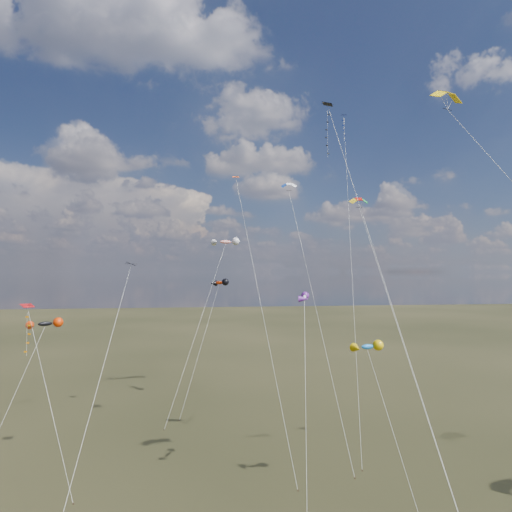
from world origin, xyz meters
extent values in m
cube|color=black|center=(7.31, 17.49, 34.56)|extent=(1.34, 1.36, 0.31)
cylinder|color=silver|center=(8.35, 6.88, 17.28)|extent=(2.11, 21.24, 34.57)
cube|color=#10124B|center=(14.72, 33.90, 39.48)|extent=(0.97, 0.95, 0.33)
cylinder|color=silver|center=(11.61, 22.82, 19.74)|extent=(6.26, 22.19, 39.49)
cube|color=#332316|center=(8.49, 11.74, 0.06)|extent=(0.10, 0.10, 0.12)
cube|color=black|center=(-11.79, 15.33, 18.14)|extent=(0.84, 0.88, 0.30)
cylinder|color=silver|center=(-13.15, 8.01, 9.07)|extent=(2.75, 14.65, 18.15)
cube|color=#A30E10|center=(-20.92, 16.41, 14.40)|extent=(1.38, 1.37, 0.30)
cylinder|color=silver|center=(-17.99, 12.87, 7.20)|extent=(5.89, 7.10, 14.41)
cube|color=#332316|center=(-15.06, 9.33, 0.06)|extent=(0.10, 0.10, 0.12)
cube|color=#EC4C15|center=(-1.30, 25.68, 28.52)|extent=(0.80, 0.76, 0.30)
cylinder|color=silver|center=(0.39, 17.32, 14.26)|extent=(3.41, 16.73, 28.53)
cube|color=#332316|center=(2.08, 8.97, 0.06)|extent=(0.10, 0.10, 0.12)
cylinder|color=silver|center=(7.33, 23.28, 14.96)|extent=(0.03, 25.72, 29.94)
cube|color=#332316|center=(7.34, 10.43, 0.06)|extent=(0.10, 0.10, 0.12)
cylinder|color=silver|center=(10.58, 8.14, 12.27)|extent=(1.50, 14.78, 24.56)
ellipsoid|color=black|center=(-21.84, 24.60, 11.87)|extent=(3.12, 2.51, 1.13)
cylinder|color=silver|center=(-23.55, 21.91, 5.93)|extent=(3.45, 5.41, 11.88)
ellipsoid|color=red|center=(-2.59, 35.71, 15.93)|extent=(2.58, 2.62, 1.13)
cylinder|color=silver|center=(-5.14, 31.62, 7.96)|extent=(5.15, 8.20, 15.94)
cube|color=#332316|center=(-7.70, 27.54, 0.06)|extent=(0.10, 0.10, 0.12)
ellipsoid|color=silver|center=(2.94, 10.07, 15.32)|extent=(1.40, 2.42, 0.73)
cylinder|color=silver|center=(1.99, 6.05, 7.66)|extent=(1.92, 8.07, 15.34)
ellipsoid|color=red|center=(-1.42, 39.44, 21.80)|extent=(3.77, 2.29, 1.31)
cylinder|color=silver|center=(-5.34, 32.05, 10.90)|extent=(7.89, 14.81, 21.81)
cube|color=#332316|center=(-9.27, 24.66, 0.06)|extent=(0.10, 0.10, 0.12)
ellipsoid|color=blue|center=(7.69, 8.30, 11.39)|extent=(2.21, 1.22, 1.00)
cylinder|color=silver|center=(8.44, 5.37, 5.69)|extent=(1.54, 5.90, 11.40)
camera|label=1|loc=(-6.43, -26.97, 17.41)|focal=32.00mm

